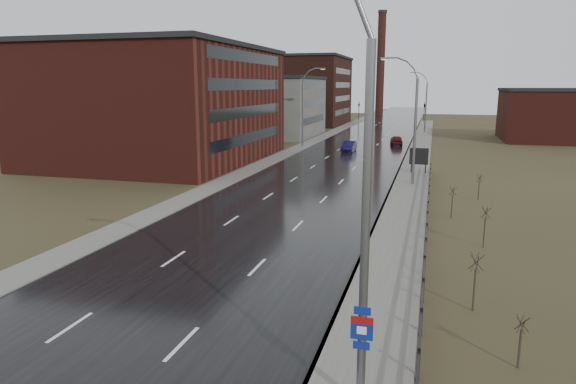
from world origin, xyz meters
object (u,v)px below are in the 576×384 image
Objects in this scene: car_near at (349,147)px; car_far at (396,141)px; billboard at (419,157)px; streetlight_main at (354,198)px.

car_near is 11.05m from car_far.
billboard is at bearing -58.09° from car_near.
streetlight_main is 4.45× the size of billboard.
streetlight_main is 40.52m from billboard.
billboard is 0.63× the size of car_near.
streetlight_main reaches higher than car_near.
car_near is (-9.69, 16.30, -1.08)m from billboard.
car_far is at bearing 98.83° from billboard.
car_far is (-4.01, 25.78, -1.05)m from billboard.
streetlight_main is 2.81× the size of car_near.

